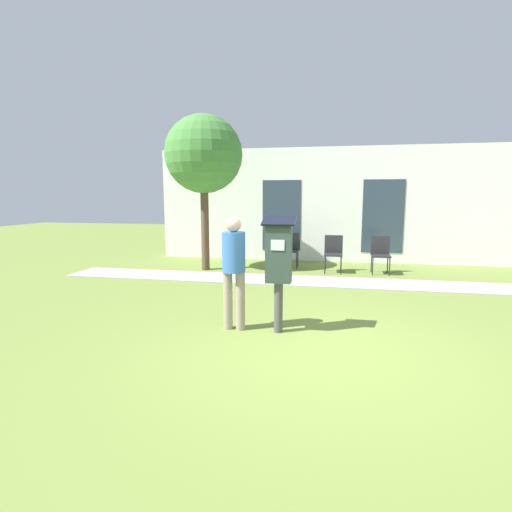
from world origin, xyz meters
name	(u,v)px	position (x,y,z in m)	size (l,w,h in m)	color
ground_plane	(320,351)	(0.00, 0.00, 0.00)	(40.00, 40.00, 0.00)	olive
sidewalk	(327,282)	(0.00, 3.96, 0.01)	(12.00, 1.10, 0.02)	#A3A099
building_facade	(331,205)	(0.00, 6.90, 1.60)	(10.00, 0.26, 3.20)	white
parking_meter	(279,259)	(-0.60, 0.59, 1.02)	(0.44, 0.31, 1.59)	#4C4C4C
person_standing	(234,264)	(-1.22, 0.59, 0.93)	(0.32, 0.32, 1.58)	gray
outdoor_chair_left	(290,247)	(-1.01, 5.66, 0.53)	(0.44, 0.44, 0.90)	#262628
outdoor_chair_middle	(333,251)	(0.10, 5.21, 0.53)	(0.44, 0.44, 0.90)	#262628
outdoor_chair_right	(380,252)	(1.21, 5.24, 0.53)	(0.44, 0.44, 0.90)	#262628
tree	(204,155)	(-3.07, 4.88, 2.84)	(1.90, 1.90, 3.82)	brown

